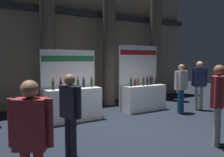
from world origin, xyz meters
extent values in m
plane|color=black|center=(0.00, 0.00, 0.00)|extent=(24.80, 24.80, 0.00)
cube|color=gray|center=(0.00, 4.51, 3.49)|extent=(12.40, 0.25, 6.99)
cube|color=#2D2D33|center=(0.00, 4.21, 3.84)|extent=(12.40, 0.20, 0.24)
cylinder|color=#665B4C|center=(-1.29, 3.63, 3.30)|extent=(0.54, 0.54, 6.61)
cylinder|color=#665B4C|center=(1.29, 3.63, 3.30)|extent=(0.54, 0.54, 6.61)
cylinder|color=#665B4C|center=(3.88, 3.63, 3.30)|extent=(0.54, 0.54, 6.61)
cube|color=white|center=(-1.03, 1.90, 0.51)|extent=(1.74, 0.60, 1.02)
cube|color=white|center=(-1.03, 2.24, 1.12)|extent=(1.82, 0.04, 2.23)
cube|color=#1E6638|center=(-1.03, 2.22, 1.95)|extent=(1.77, 0.01, 0.18)
cylinder|color=#19381E|center=(-1.68, 1.85, 1.15)|extent=(0.07, 0.07, 0.25)
cylinder|color=#19381E|center=(-1.68, 1.85, 1.31)|extent=(0.03, 0.03, 0.07)
cylinder|color=gold|center=(-1.68, 1.85, 1.36)|extent=(0.03, 0.03, 0.02)
cylinder|color=black|center=(-1.43, 1.88, 1.15)|extent=(0.08, 0.08, 0.26)
cylinder|color=black|center=(-1.43, 1.88, 1.32)|extent=(0.03, 0.03, 0.08)
cylinder|color=red|center=(-1.43, 1.88, 1.37)|extent=(0.03, 0.03, 0.02)
cylinder|color=black|center=(-1.15, 1.96, 1.16)|extent=(0.07, 0.07, 0.27)
cylinder|color=black|center=(-1.15, 1.96, 1.33)|extent=(0.03, 0.03, 0.07)
cylinder|color=red|center=(-1.15, 1.96, 1.37)|extent=(0.03, 0.03, 0.02)
cylinder|color=#19381E|center=(-0.90, 1.81, 1.15)|extent=(0.07, 0.07, 0.26)
cylinder|color=#19381E|center=(-0.90, 1.81, 1.32)|extent=(0.03, 0.03, 0.08)
cylinder|color=black|center=(-0.90, 1.81, 1.37)|extent=(0.03, 0.03, 0.02)
cylinder|color=black|center=(-0.65, 1.95, 1.15)|extent=(0.08, 0.08, 0.26)
cylinder|color=black|center=(-0.65, 1.95, 1.32)|extent=(0.03, 0.03, 0.07)
cylinder|color=red|center=(-0.65, 1.95, 1.36)|extent=(0.03, 0.03, 0.02)
cylinder|color=#19381E|center=(-0.39, 1.89, 1.16)|extent=(0.07, 0.07, 0.27)
cylinder|color=#19381E|center=(-0.39, 1.89, 1.34)|extent=(0.03, 0.03, 0.09)
cylinder|color=gold|center=(-0.39, 1.89, 1.39)|extent=(0.03, 0.03, 0.02)
cube|color=maroon|center=(-1.25, 1.72, 1.03)|extent=(0.29, 0.39, 0.02)
cube|color=white|center=(1.80, 1.90, 0.48)|extent=(1.69, 0.60, 0.95)
cube|color=white|center=(1.80, 2.24, 1.23)|extent=(1.77, 0.04, 2.45)
cube|color=maroon|center=(1.80, 2.22, 2.18)|extent=(1.72, 0.01, 0.18)
cylinder|color=#19381E|center=(1.13, 1.81, 1.09)|extent=(0.07, 0.07, 0.27)
cylinder|color=#19381E|center=(1.13, 1.81, 1.26)|extent=(0.03, 0.03, 0.09)
cylinder|color=black|center=(1.13, 1.81, 1.32)|extent=(0.03, 0.03, 0.02)
cylinder|color=black|center=(1.33, 1.84, 1.07)|extent=(0.06, 0.06, 0.23)
cylinder|color=black|center=(1.33, 1.84, 1.22)|extent=(0.03, 0.03, 0.07)
cylinder|color=gold|center=(1.33, 1.84, 1.26)|extent=(0.03, 0.03, 0.02)
cylinder|color=#472D14|center=(1.52, 1.92, 1.07)|extent=(0.07, 0.07, 0.25)
cylinder|color=#472D14|center=(1.52, 1.92, 1.23)|extent=(0.03, 0.03, 0.06)
cylinder|color=red|center=(1.52, 1.92, 1.27)|extent=(0.03, 0.03, 0.02)
cylinder|color=#19381E|center=(1.69, 1.81, 1.08)|extent=(0.07, 0.07, 0.27)
cylinder|color=#19381E|center=(1.69, 1.81, 1.25)|extent=(0.03, 0.03, 0.07)
cylinder|color=black|center=(1.69, 1.81, 1.30)|extent=(0.03, 0.03, 0.02)
cylinder|color=black|center=(1.89, 1.81, 1.08)|extent=(0.07, 0.07, 0.27)
cylinder|color=black|center=(1.89, 1.81, 1.25)|extent=(0.03, 0.03, 0.07)
cylinder|color=red|center=(1.89, 1.81, 1.30)|extent=(0.03, 0.03, 0.02)
cylinder|color=black|center=(2.08, 1.86, 1.09)|extent=(0.07, 0.07, 0.27)
cylinder|color=black|center=(2.08, 1.86, 1.27)|extent=(0.03, 0.03, 0.08)
cylinder|color=black|center=(2.08, 1.86, 1.32)|extent=(0.03, 0.03, 0.02)
cylinder|color=#19381E|center=(2.27, 1.97, 1.07)|extent=(0.07, 0.07, 0.24)
cylinder|color=#19381E|center=(2.27, 1.97, 1.22)|extent=(0.03, 0.03, 0.07)
cylinder|color=black|center=(2.27, 1.97, 1.27)|extent=(0.03, 0.03, 0.02)
cylinder|color=black|center=(2.47, 1.97, 1.07)|extent=(0.07, 0.07, 0.23)
cylinder|color=black|center=(2.47, 1.97, 1.23)|extent=(0.03, 0.03, 0.09)
cylinder|color=red|center=(2.47, 1.97, 1.28)|extent=(0.03, 0.03, 0.02)
cylinder|color=#38383D|center=(-2.48, 0.47, 0.28)|extent=(0.34, 0.34, 0.55)
torus|color=black|center=(-2.48, 0.47, 0.57)|extent=(0.34, 0.34, 0.02)
cube|color=maroon|center=(-3.10, -1.92, 1.13)|extent=(0.46, 0.41, 0.64)
sphere|color=#8C6647|center=(-3.10, -1.92, 1.57)|extent=(0.22, 0.22, 0.22)
cylinder|color=maroon|center=(-2.89, -2.05, 1.15)|extent=(0.08, 0.08, 0.61)
cylinder|color=maroon|center=(-3.30, -1.79, 1.15)|extent=(0.08, 0.08, 0.61)
cylinder|color=navy|center=(2.56, 0.86, 0.42)|extent=(0.12, 0.12, 0.85)
cylinder|color=navy|center=(2.74, 0.88, 0.42)|extent=(0.12, 0.12, 0.85)
cube|color=silver|center=(2.65, 0.87, 1.18)|extent=(0.46, 0.30, 0.67)
sphere|color=#8C6647|center=(2.65, 0.87, 1.64)|extent=(0.23, 0.23, 0.23)
cylinder|color=silver|center=(2.39, 0.84, 1.20)|extent=(0.08, 0.08, 0.64)
cylinder|color=silver|center=(2.91, 0.89, 1.20)|extent=(0.08, 0.08, 0.64)
cylinder|color=#ADA393|center=(0.86, -1.78, 0.44)|extent=(0.12, 0.12, 0.87)
cylinder|color=#ADA393|center=(1.03, -1.70, 0.44)|extent=(0.12, 0.12, 0.87)
cube|color=maroon|center=(0.95, -1.74, 1.22)|extent=(0.48, 0.40, 0.69)
sphere|color=brown|center=(0.95, -1.74, 1.69)|extent=(0.24, 0.24, 0.24)
cylinder|color=maroon|center=(0.72, -1.85, 1.24)|extent=(0.08, 0.08, 0.66)
cylinder|color=maroon|center=(1.18, -1.64, 1.24)|extent=(0.08, 0.08, 0.66)
cylinder|color=#23232D|center=(-2.13, -0.58, 0.40)|extent=(0.12, 0.12, 0.80)
cylinder|color=#23232D|center=(-2.08, -0.75, 0.40)|extent=(0.12, 0.12, 0.80)
cube|color=#23232D|center=(-2.10, -0.67, 1.11)|extent=(0.31, 0.47, 0.63)
sphere|color=#8C6647|center=(-2.10, -0.67, 1.55)|extent=(0.22, 0.22, 0.22)
cylinder|color=#23232D|center=(-2.18, -0.41, 1.13)|extent=(0.08, 0.08, 0.60)
cylinder|color=#23232D|center=(-2.03, -0.92, 1.13)|extent=(0.08, 0.08, 0.60)
cylinder|color=#ADA393|center=(3.70, 0.81, 0.45)|extent=(0.12, 0.12, 0.89)
cylinder|color=#ADA393|center=(3.54, 0.91, 0.45)|extent=(0.12, 0.12, 0.89)
cube|color=navy|center=(3.62, 0.86, 1.25)|extent=(0.46, 0.40, 0.71)
sphere|color=tan|center=(3.62, 0.86, 1.73)|extent=(0.25, 0.25, 0.25)
cylinder|color=navy|center=(3.83, 0.72, 1.26)|extent=(0.08, 0.08, 0.67)
cylinder|color=navy|center=(3.41, 1.00, 1.26)|extent=(0.08, 0.08, 0.67)
camera|label=1|loc=(-3.68, -4.84, 1.94)|focal=36.92mm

